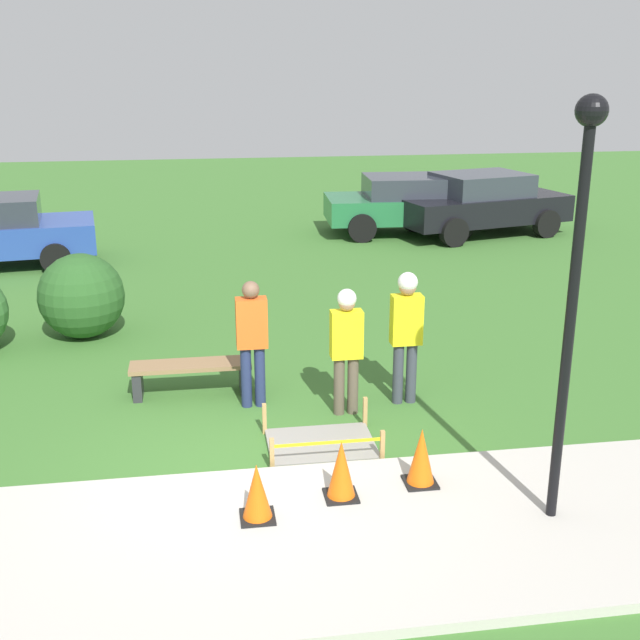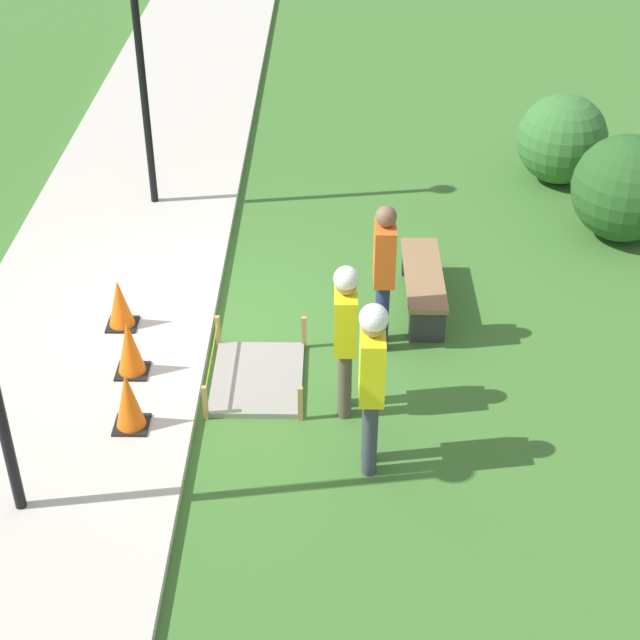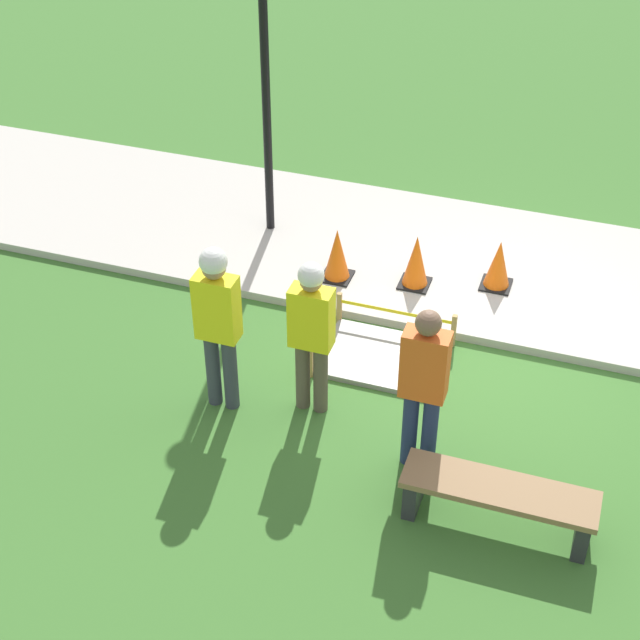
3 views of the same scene
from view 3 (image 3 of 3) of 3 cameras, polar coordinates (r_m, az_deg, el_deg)
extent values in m
plane|color=#3D702D|center=(10.48, 9.71, -1.54)|extent=(60.00, 60.00, 0.00)
cube|color=#BCB7AD|center=(11.58, 11.02, 2.71)|extent=(28.00, 2.78, 0.10)
cube|color=gray|center=(10.15, 3.68, -2.23)|extent=(1.25, 0.95, 0.06)
cube|color=tan|center=(10.32, 7.77, -0.63)|extent=(0.05, 0.05, 0.39)
cube|color=tan|center=(10.54, 1.13, 0.69)|extent=(0.05, 0.05, 0.39)
cube|color=tan|center=(9.59, 6.56, -3.88)|extent=(0.05, 0.05, 0.39)
cube|color=tan|center=(9.83, -0.55, -2.39)|extent=(0.05, 0.05, 0.39)
cube|color=yellow|center=(10.35, 4.44, 0.48)|extent=(1.25, 0.00, 0.04)
cube|color=black|center=(11.23, 10.19, 2.04)|extent=(0.34, 0.34, 0.02)
cone|color=orange|center=(11.07, 10.35, 3.28)|extent=(0.29, 0.29, 0.56)
cube|color=black|center=(11.13, 5.52, 2.14)|extent=(0.34, 0.34, 0.02)
cone|color=orange|center=(10.95, 5.61, 3.50)|extent=(0.29, 0.29, 0.61)
cube|color=black|center=(11.20, 0.99, 2.56)|extent=(0.34, 0.34, 0.02)
cone|color=orange|center=(11.02, 1.00, 3.92)|extent=(0.29, 0.29, 0.61)
cube|color=#2D2D33|center=(8.52, 15.06, -11.68)|extent=(0.12, 0.40, 0.40)
cube|color=#2D2D33|center=(8.59, 5.51, -9.73)|extent=(0.12, 0.40, 0.40)
cube|color=olive|center=(8.36, 10.42, -9.68)|extent=(1.63, 0.44, 0.06)
cylinder|color=brown|center=(9.33, 0.04, -3.39)|extent=(0.14, 0.14, 0.77)
cylinder|color=brown|center=(9.38, -1.01, -3.17)|extent=(0.14, 0.14, 0.77)
cube|color=yellow|center=(8.92, -0.51, 0.13)|extent=(0.40, 0.22, 0.61)
sphere|color=#A37A5B|center=(8.68, -0.52, 2.31)|extent=(0.21, 0.21, 0.21)
sphere|color=white|center=(8.65, -0.53, 2.63)|extent=(0.24, 0.24, 0.24)
cylinder|color=#383D47|center=(9.39, -5.23, -3.05)|extent=(0.14, 0.14, 0.83)
cylinder|color=#383D47|center=(9.45, -6.24, -2.82)|extent=(0.14, 0.14, 0.83)
cube|color=yellow|center=(8.97, -6.02, 0.73)|extent=(0.40, 0.22, 0.66)
sphere|color=#A37A5B|center=(8.71, -6.21, 3.08)|extent=(0.23, 0.23, 0.23)
sphere|color=white|center=(8.68, -6.23, 3.42)|extent=(0.26, 0.26, 0.26)
cylinder|color=navy|center=(8.80, 6.39, -6.45)|extent=(0.14, 0.14, 0.83)
cylinder|color=navy|center=(8.82, 5.25, -6.21)|extent=(0.14, 0.14, 0.83)
cube|color=#E55B1E|center=(8.32, 6.13, -2.60)|extent=(0.40, 0.22, 0.66)
sphere|color=brown|center=(8.05, 6.33, -0.18)|extent=(0.22, 0.22, 0.22)
cylinder|color=black|center=(11.28, -3.19, 13.61)|extent=(0.10, 0.10, 3.76)
camera|label=1|loc=(16.24, 18.69, 27.95)|focal=45.00mm
camera|label=2|loc=(12.25, -43.11, 27.83)|focal=55.00mm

